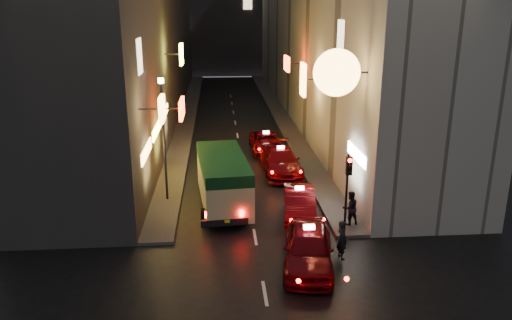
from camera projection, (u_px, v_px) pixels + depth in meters
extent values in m
cube|color=#32302E|center=(140.00, 14.00, 42.87)|extent=(6.00, 52.00, 18.00)
cube|color=#FFBA59|center=(162.00, 109.00, 22.05)|extent=(0.18, 1.37, 1.14)
cube|color=#FF370C|center=(182.00, 109.00, 27.49)|extent=(0.18, 2.34, 1.00)
cube|color=#FFF53F|center=(181.00, 54.00, 33.50)|extent=(0.18, 1.59, 1.40)
cube|color=#FFBA59|center=(146.00, 151.00, 23.97)|extent=(0.10, 3.35, 0.55)
cube|color=#FFF53F|center=(157.00, 129.00, 28.28)|extent=(0.10, 3.91, 0.55)
cube|color=#FFBA59|center=(165.00, 112.00, 32.95)|extent=(0.10, 3.30, 0.55)
cube|color=#FFE5B2|center=(139.00, 56.00, 22.58)|extent=(0.06, 1.30, 1.60)
cube|color=#A8A49A|center=(323.00, 14.00, 44.07)|extent=(6.00, 52.00, 18.00)
cylinder|color=#FFBA59|center=(337.00, 73.00, 21.38)|extent=(2.04, 0.18, 2.04)
cube|color=#FFBA59|center=(303.00, 80.00, 31.54)|extent=(0.18, 1.42, 2.07)
cube|color=#FF370C|center=(287.00, 64.00, 36.56)|extent=(0.18, 2.01, 1.07)
cube|color=white|center=(357.00, 154.00, 23.47)|extent=(0.10, 2.98, 0.55)
cube|color=#FFE5B2|center=(341.00, 36.00, 25.98)|extent=(0.06, 1.30, 1.60)
cube|color=#4B4946|center=(188.00, 115.00, 45.79)|extent=(1.50, 52.00, 0.15)
cube|color=#4B4946|center=(280.00, 114.00, 46.42)|extent=(1.50, 52.00, 0.15)
cube|color=#C6BD7C|center=(223.00, 179.00, 24.61)|extent=(2.72, 6.30, 2.24)
cube|color=#0B3816|center=(223.00, 162.00, 24.35)|extent=(2.74, 6.32, 0.56)
cube|color=black|center=(223.00, 173.00, 24.84)|extent=(2.51, 3.86, 0.51)
cube|color=black|center=(224.00, 222.00, 22.03)|extent=(2.11, 0.38, 0.31)
cube|color=#FF0A05|center=(207.00, 215.00, 21.79)|extent=(0.18, 0.06, 0.29)
cube|color=#FF0A05|center=(242.00, 214.00, 21.90)|extent=(0.18, 0.06, 0.29)
cylinder|color=black|center=(205.00, 187.00, 26.74)|extent=(0.22, 0.78, 0.78)
cylinder|color=black|center=(245.00, 215.00, 23.15)|extent=(0.22, 0.78, 0.78)
imported|color=#61040A|center=(309.00, 245.00, 19.11)|extent=(3.32, 6.09, 1.83)
cube|color=white|center=(309.00, 221.00, 18.82)|extent=(0.44, 0.25, 0.16)
sphere|color=#FF0A05|center=(299.00, 281.00, 16.55)|extent=(0.16, 0.16, 0.16)
sphere|color=#FF0A05|center=(347.00, 279.00, 16.67)|extent=(0.16, 0.16, 0.16)
imported|color=#61040A|center=(299.00, 201.00, 23.75)|extent=(2.59, 5.19, 1.59)
cube|color=white|center=(300.00, 183.00, 23.49)|extent=(0.44, 0.23, 0.16)
sphere|color=#FF0A05|center=(292.00, 220.00, 21.54)|extent=(0.16, 0.16, 0.16)
sphere|color=#FF0A05|center=(324.00, 219.00, 21.64)|extent=(0.16, 0.16, 0.16)
imported|color=#61040A|center=(281.00, 159.00, 29.95)|extent=(2.47, 5.68, 1.79)
cube|color=white|center=(281.00, 143.00, 29.66)|extent=(0.43, 0.19, 0.16)
sphere|color=#FF0A05|center=(272.00, 172.00, 27.45)|extent=(0.16, 0.16, 0.16)
sphere|color=#FF0A05|center=(301.00, 172.00, 27.57)|extent=(0.16, 0.16, 0.16)
imported|color=#61040A|center=(266.00, 141.00, 34.53)|extent=(1.95, 4.69, 1.49)
cube|color=white|center=(266.00, 129.00, 34.29)|extent=(0.42, 0.18, 0.16)
sphere|color=#FF0A05|center=(259.00, 149.00, 32.45)|extent=(0.16, 0.16, 0.16)
sphere|color=#FF0A05|center=(279.00, 149.00, 32.55)|extent=(0.16, 0.16, 0.16)
imported|color=black|center=(342.00, 237.00, 19.75)|extent=(0.52, 0.68, 1.83)
imported|color=black|center=(350.00, 206.00, 22.50)|extent=(0.77, 0.60, 1.80)
cylinder|color=black|center=(346.00, 193.00, 21.67)|extent=(0.10, 0.10, 3.50)
cube|color=black|center=(349.00, 166.00, 21.12)|extent=(0.26, 0.18, 0.80)
sphere|color=#FF0A05|center=(350.00, 161.00, 20.93)|extent=(0.18, 0.18, 0.18)
sphere|color=black|center=(350.00, 167.00, 21.01)|extent=(0.17, 0.17, 0.17)
sphere|color=black|center=(349.00, 173.00, 21.09)|extent=(0.17, 0.17, 0.17)
cylinder|color=black|center=(164.00, 143.00, 24.88)|extent=(0.12, 0.12, 6.00)
cylinder|color=#FFE5BF|center=(161.00, 81.00, 23.97)|extent=(0.28, 0.28, 0.25)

